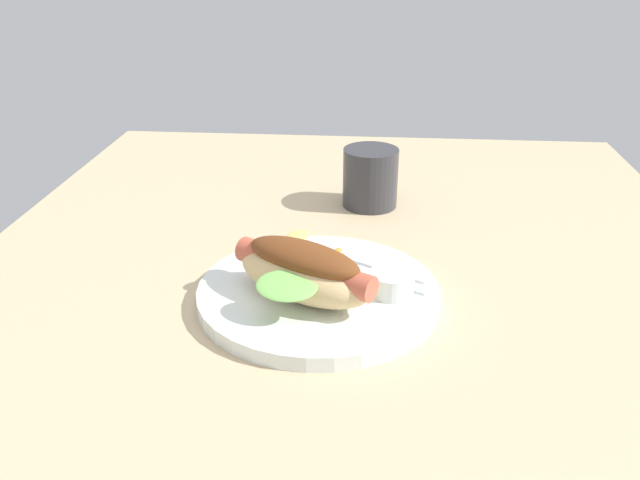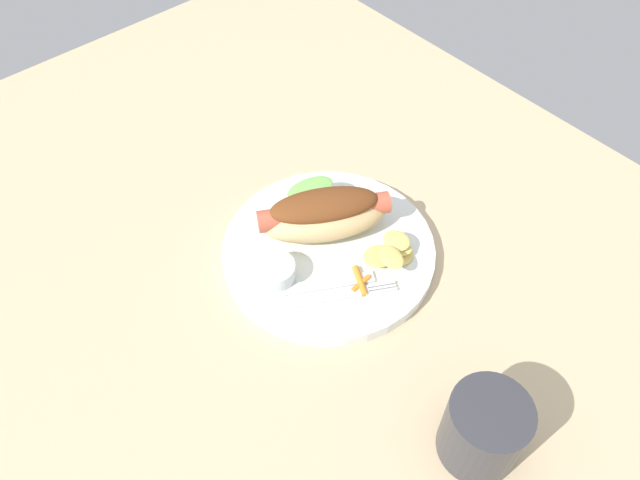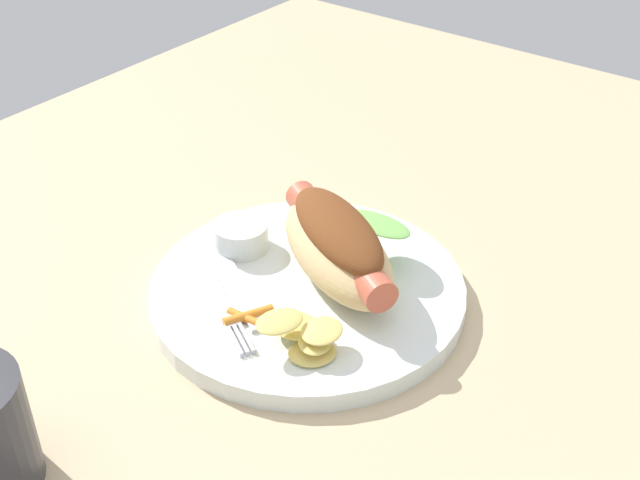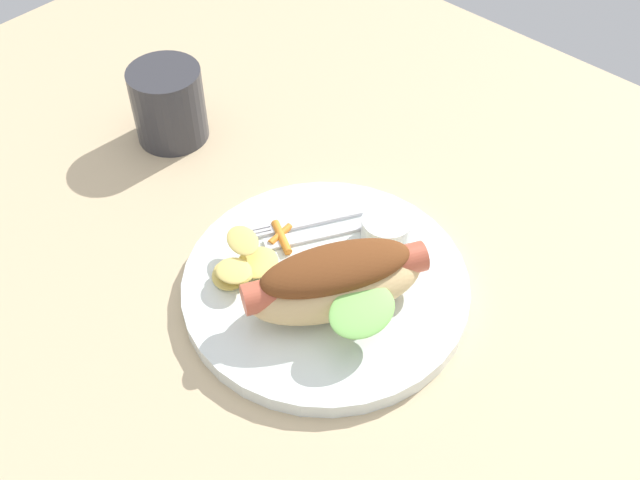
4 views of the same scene
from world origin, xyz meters
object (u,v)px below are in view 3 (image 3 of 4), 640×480
(plate, at_px, (308,291))
(fork, at_px, (215,291))
(sauce_ramekin, at_px, (241,236))
(hot_dog, at_px, (338,244))
(chips_pile, at_px, (304,334))
(carrot_garnish, at_px, (247,316))
(knife, at_px, (232,277))

(plate, height_order, fork, fork)
(sauce_ramekin, distance_m, fork, 0.07)
(plate, distance_m, hot_dog, 0.05)
(fork, xyz_separation_m, chips_pile, (0.01, 0.09, 0.01))
(chips_pile, bearing_deg, sauce_ramekin, -119.04)
(carrot_garnish, bearing_deg, knife, -125.95)
(hot_dog, bearing_deg, plate, -89.63)
(sauce_ramekin, relative_size, fork, 0.34)
(hot_dog, height_order, sauce_ramekin, hot_dog)
(hot_dog, xyz_separation_m, carrot_garnish, (0.09, -0.02, -0.03))
(hot_dog, distance_m, knife, 0.09)
(knife, xyz_separation_m, carrot_garnish, (0.03, 0.04, 0.00))
(sauce_ramekin, bearing_deg, chips_pile, 60.96)
(plate, height_order, hot_dog, hot_dog)
(hot_dog, relative_size, knife, 1.16)
(plate, xyz_separation_m, fork, (0.05, -0.05, 0.01))
(fork, height_order, chips_pile, chips_pile)
(fork, distance_m, carrot_garnish, 0.04)
(plate, bearing_deg, carrot_garnish, -7.75)
(plate, relative_size, fork, 1.84)
(chips_pile, bearing_deg, carrot_garnish, -86.86)
(sauce_ramekin, relative_size, carrot_garnish, 1.20)
(plate, relative_size, chips_pile, 3.67)
(knife, bearing_deg, carrot_garnish, -5.50)
(hot_dog, height_order, chips_pile, hot_dog)
(plate, distance_m, chips_pile, 0.08)
(sauce_ramekin, distance_m, knife, 0.05)
(knife, bearing_deg, fork, -54.27)
(hot_dog, bearing_deg, sauce_ramekin, -139.52)
(hot_dog, distance_m, chips_pile, 0.09)
(hot_dog, bearing_deg, chips_pile, -40.26)
(sauce_ramekin, bearing_deg, plate, 85.43)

